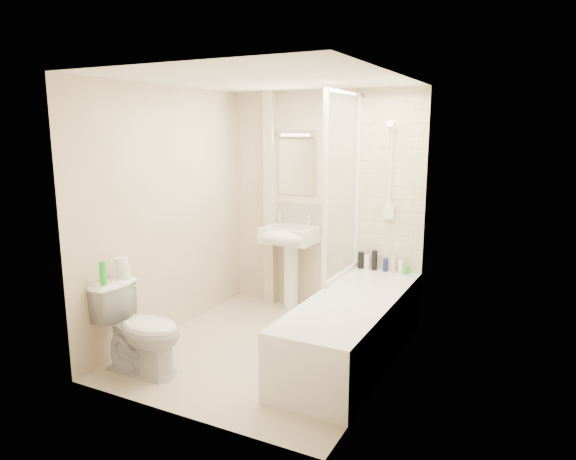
% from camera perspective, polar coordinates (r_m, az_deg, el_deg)
% --- Properties ---
extents(floor, '(2.50, 2.50, 0.00)m').
position_cam_1_polar(floor, '(4.85, -2.27, -13.11)').
color(floor, beige).
rests_on(floor, ground).
extents(wall_back, '(2.20, 0.02, 2.40)m').
position_cam_1_polar(wall_back, '(5.60, 3.91, 2.99)').
color(wall_back, beige).
rests_on(wall_back, ground).
extents(wall_left, '(0.02, 2.50, 2.40)m').
position_cam_1_polar(wall_left, '(5.12, -13.19, 1.94)').
color(wall_left, beige).
rests_on(wall_left, ground).
extents(wall_right, '(0.02, 2.50, 2.40)m').
position_cam_1_polar(wall_right, '(4.08, 11.22, -0.28)').
color(wall_right, beige).
rests_on(wall_right, ground).
extents(ceiling, '(2.20, 2.50, 0.02)m').
position_cam_1_polar(ceiling, '(4.44, -2.51, 16.40)').
color(ceiling, white).
rests_on(ceiling, wall_back).
extents(tile_back, '(0.70, 0.01, 1.75)m').
position_cam_1_polar(tile_back, '(5.32, 11.37, 4.80)').
color(tile_back, beige).
rests_on(tile_back, wall_back).
extents(tile_right, '(0.01, 2.10, 1.75)m').
position_cam_1_polar(tile_right, '(4.23, 11.92, 3.20)').
color(tile_right, beige).
rests_on(tile_right, wall_right).
extents(pipe_boxing, '(0.12, 0.12, 2.40)m').
position_cam_1_polar(pipe_boxing, '(5.82, -1.96, 3.31)').
color(pipe_boxing, beige).
rests_on(pipe_boxing, ground).
extents(splashback, '(0.60, 0.02, 0.30)m').
position_cam_1_polar(splashback, '(5.74, 1.06, 1.50)').
color(splashback, beige).
rests_on(splashback, wall_back).
extents(mirror, '(0.46, 0.01, 0.60)m').
position_cam_1_polar(mirror, '(5.68, 1.07, 6.98)').
color(mirror, white).
rests_on(mirror, wall_back).
extents(strip_light, '(0.42, 0.07, 0.07)m').
position_cam_1_polar(strip_light, '(5.64, 0.98, 10.71)').
color(strip_light, silver).
rests_on(strip_light, wall_back).
extents(bathtub, '(0.70, 2.10, 0.55)m').
position_cam_1_polar(bathtub, '(4.62, 7.24, -10.58)').
color(bathtub, white).
rests_on(bathtub, ground).
extents(shower_screen, '(0.04, 0.92, 1.80)m').
position_cam_1_polar(shower_screen, '(5.01, 6.13, 4.86)').
color(shower_screen, white).
rests_on(shower_screen, bathtub).
extents(shower_fixture, '(0.10, 0.16, 0.99)m').
position_cam_1_polar(shower_fixture, '(5.26, 11.26, 6.06)').
color(shower_fixture, white).
rests_on(shower_fixture, wall_back).
extents(pedestal_sink, '(0.56, 0.50, 1.07)m').
position_cam_1_polar(pedestal_sink, '(5.60, 0.04, -1.63)').
color(pedestal_sink, white).
rests_on(pedestal_sink, ground).
extents(bottle_black_a, '(0.06, 0.06, 0.18)m').
position_cam_1_polar(bottle_black_a, '(5.46, 8.11, -3.33)').
color(bottle_black_a, black).
rests_on(bottle_black_a, bathtub).
extents(bottle_white_a, '(0.06, 0.06, 0.15)m').
position_cam_1_polar(bottle_white_a, '(5.44, 8.78, -3.54)').
color(bottle_white_a, white).
rests_on(bottle_white_a, bathtub).
extents(bottle_black_b, '(0.06, 0.06, 0.21)m').
position_cam_1_polar(bottle_black_b, '(5.41, 9.59, -3.32)').
color(bottle_black_b, black).
rests_on(bottle_black_b, bathtub).
extents(bottle_blue, '(0.05, 0.05, 0.13)m').
position_cam_1_polar(bottle_blue, '(5.39, 10.77, -3.84)').
color(bottle_blue, navy).
rests_on(bottle_blue, bathtub).
extents(bottle_cream, '(0.06, 0.06, 0.17)m').
position_cam_1_polar(bottle_cream, '(5.36, 11.62, -3.74)').
color(bottle_cream, beige).
rests_on(bottle_cream, bathtub).
extents(bottle_white_b, '(0.06, 0.06, 0.14)m').
position_cam_1_polar(bottle_white_b, '(5.35, 12.45, -4.01)').
color(bottle_white_b, white).
rests_on(bottle_white_b, bathtub).
extents(bottle_green, '(0.07, 0.07, 0.09)m').
position_cam_1_polar(bottle_green, '(5.34, 12.95, -4.31)').
color(bottle_green, green).
rests_on(bottle_green, bathtub).
extents(toilet, '(0.43, 0.74, 0.75)m').
position_cam_1_polar(toilet, '(4.47, -16.03, -10.50)').
color(toilet, white).
rests_on(toilet, ground).
extents(toilet_roll_lower, '(0.12, 0.12, 0.09)m').
position_cam_1_polar(toilet_roll_lower, '(4.59, -17.86, -4.51)').
color(toilet_roll_lower, white).
rests_on(toilet_roll_lower, toilet).
extents(toilet_roll_upper, '(0.11, 0.11, 0.09)m').
position_cam_1_polar(toilet_roll_upper, '(4.53, -18.04, -3.54)').
color(toilet_roll_upper, white).
rests_on(toilet_roll_upper, toilet_roll_lower).
extents(green_bottle, '(0.05, 0.05, 0.19)m').
position_cam_1_polar(green_bottle, '(4.42, -19.87, -4.54)').
color(green_bottle, green).
rests_on(green_bottle, toilet).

